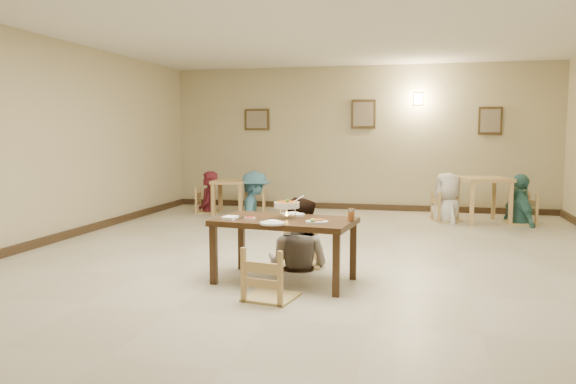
% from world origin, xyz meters
% --- Properties ---
extents(floor, '(10.00, 10.00, 0.00)m').
position_xyz_m(floor, '(0.00, 0.00, 0.00)').
color(floor, '#BDB59C').
rests_on(floor, ground).
extents(ceiling, '(10.00, 10.00, 0.00)m').
position_xyz_m(ceiling, '(0.00, 0.00, 3.00)').
color(ceiling, silver).
rests_on(ceiling, wall_back).
extents(wall_back, '(10.00, 0.00, 10.00)m').
position_xyz_m(wall_back, '(0.00, 5.00, 1.50)').
color(wall_back, tan).
rests_on(wall_back, floor).
extents(wall_front, '(10.00, 0.00, 10.00)m').
position_xyz_m(wall_front, '(0.00, -5.00, 1.50)').
color(wall_front, tan).
rests_on(wall_front, floor).
extents(wall_left, '(0.00, 10.00, 10.00)m').
position_xyz_m(wall_left, '(-4.00, 0.00, 1.50)').
color(wall_left, tan).
rests_on(wall_left, floor).
extents(baseboard_back, '(8.00, 0.06, 0.12)m').
position_xyz_m(baseboard_back, '(0.00, 4.97, 0.06)').
color(baseboard_back, '#322315').
rests_on(baseboard_back, floor).
extents(baseboard_left, '(0.06, 10.00, 0.12)m').
position_xyz_m(baseboard_left, '(-3.97, 0.00, 0.06)').
color(baseboard_left, '#322315').
rests_on(baseboard_left, floor).
extents(picture_a, '(0.55, 0.04, 0.45)m').
position_xyz_m(picture_a, '(-2.20, 4.96, 1.90)').
color(picture_a, '#3D2D17').
rests_on(picture_a, wall_back).
extents(picture_b, '(0.50, 0.04, 0.60)m').
position_xyz_m(picture_b, '(0.10, 4.96, 2.00)').
color(picture_b, '#3D2D17').
rests_on(picture_b, wall_back).
extents(picture_c, '(0.45, 0.04, 0.55)m').
position_xyz_m(picture_c, '(2.60, 4.96, 1.85)').
color(picture_c, '#3D2D17').
rests_on(picture_c, wall_back).
extents(wall_sconce, '(0.16, 0.05, 0.22)m').
position_xyz_m(wall_sconce, '(1.20, 4.96, 2.30)').
color(wall_sconce, '#FFD88C').
rests_on(wall_sconce, wall_back).
extents(main_table, '(1.56, 1.00, 0.69)m').
position_xyz_m(main_table, '(-0.14, -1.01, 0.61)').
color(main_table, '#3D2613').
rests_on(main_table, floor).
extents(chair_far, '(0.46, 0.46, 0.99)m').
position_xyz_m(chair_far, '(-0.12, -0.25, 0.49)').
color(chair_far, tan).
rests_on(chair_far, floor).
extents(chair_near, '(0.46, 0.46, 0.99)m').
position_xyz_m(chair_near, '(-0.12, -1.65, 0.49)').
color(chair_near, tan).
rests_on(chair_near, floor).
extents(main_diner, '(0.94, 0.81, 1.69)m').
position_xyz_m(main_diner, '(-0.14, -0.33, 0.84)').
color(main_diner, gray).
rests_on(main_diner, floor).
extents(curry_warmer, '(0.31, 0.27, 0.25)m').
position_xyz_m(curry_warmer, '(-0.12, -0.97, 0.83)').
color(curry_warmer, silver).
rests_on(curry_warmer, main_table).
extents(rice_plate_far, '(0.26, 0.26, 0.06)m').
position_xyz_m(rice_plate_far, '(-0.10, -0.74, 0.70)').
color(rice_plate_far, white).
rests_on(rice_plate_far, main_table).
extents(rice_plate_near, '(0.26, 0.26, 0.06)m').
position_xyz_m(rice_plate_near, '(-0.18, -1.38, 0.70)').
color(rice_plate_near, white).
rests_on(rice_plate_near, main_table).
extents(fried_plate, '(0.24, 0.24, 0.05)m').
position_xyz_m(fried_plate, '(0.25, -1.20, 0.71)').
color(fried_plate, white).
rests_on(fried_plate, main_table).
extents(chili_dish, '(0.12, 0.12, 0.02)m').
position_xyz_m(chili_dish, '(-0.50, -1.10, 0.70)').
color(chili_dish, white).
rests_on(chili_dish, main_table).
extents(napkin_cutlery, '(0.19, 0.27, 0.03)m').
position_xyz_m(napkin_cutlery, '(-0.70, -1.18, 0.71)').
color(napkin_cutlery, white).
rests_on(napkin_cutlery, main_table).
extents(drink_glass, '(0.07, 0.07, 0.14)m').
position_xyz_m(drink_glass, '(0.58, -1.01, 0.75)').
color(drink_glass, white).
rests_on(drink_glass, main_table).
extents(bg_table_left, '(0.73, 0.73, 0.67)m').
position_xyz_m(bg_table_left, '(-2.42, 3.77, 0.54)').
color(bg_table_left, tan).
rests_on(bg_table_left, floor).
extents(bg_table_right, '(1.02, 1.02, 0.82)m').
position_xyz_m(bg_table_right, '(2.40, 3.78, 0.68)').
color(bg_table_right, tan).
rests_on(bg_table_right, floor).
extents(bg_chair_ll, '(0.46, 0.46, 0.99)m').
position_xyz_m(bg_chair_ll, '(-2.91, 3.84, 0.49)').
color(bg_chair_ll, tan).
rests_on(bg_chair_ll, floor).
extents(bg_chair_lr, '(0.41, 0.41, 0.88)m').
position_xyz_m(bg_chair_lr, '(-1.93, 3.82, 0.44)').
color(bg_chair_lr, tan).
rests_on(bg_chair_lr, floor).
extents(bg_chair_rl, '(0.48, 0.48, 1.02)m').
position_xyz_m(bg_chair_rl, '(1.78, 3.81, 0.51)').
color(bg_chair_rl, tan).
rests_on(bg_chair_rl, floor).
extents(bg_chair_rr, '(0.49, 0.49, 1.04)m').
position_xyz_m(bg_chair_rr, '(3.02, 3.77, 0.52)').
color(bg_chair_rr, tan).
rests_on(bg_chair_rr, floor).
extents(bg_diner_a, '(0.58, 0.71, 1.68)m').
position_xyz_m(bg_diner_a, '(-2.91, 3.84, 0.84)').
color(bg_diner_a, '#541621').
rests_on(bg_diner_a, floor).
extents(bg_diner_b, '(0.92, 1.25, 1.72)m').
position_xyz_m(bg_diner_b, '(-1.93, 3.82, 0.86)').
color(bg_diner_b, teal).
rests_on(bg_diner_b, floor).
extents(bg_diner_c, '(0.79, 0.99, 1.78)m').
position_xyz_m(bg_diner_c, '(1.78, 3.81, 0.89)').
color(bg_diner_c, silver).
rests_on(bg_diner_c, floor).
extents(bg_diner_d, '(0.72, 1.12, 1.78)m').
position_xyz_m(bg_diner_d, '(3.02, 3.77, 0.89)').
color(bg_diner_d, '#3F7D77').
rests_on(bg_diner_d, floor).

